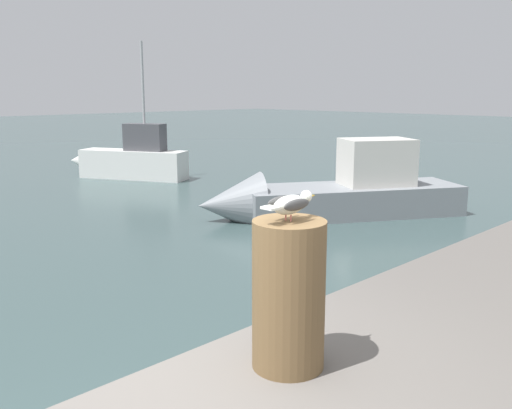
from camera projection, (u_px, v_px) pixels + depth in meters
mooring_post at (289, 295)px, 3.01m from camera, size 0.40×0.40×0.82m
seagull at (291, 204)px, 2.91m from camera, size 0.39×0.15×0.14m
boat_white at (129, 160)px, 17.50m from camera, size 2.55×3.91×4.16m
boat_grey at (324, 194)px, 12.19m from camera, size 5.70×4.22×1.98m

